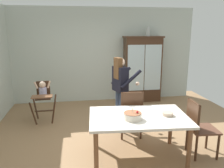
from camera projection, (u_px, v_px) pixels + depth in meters
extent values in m
plane|color=#93704C|center=(121.00, 139.00, 4.44)|extent=(6.24, 6.24, 0.00)
cube|color=beige|center=(104.00, 55.00, 6.64)|extent=(5.32, 0.06, 2.70)
cube|color=#422819|center=(142.00, 70.00, 6.66)|extent=(1.06, 0.42, 1.86)
cube|color=#422819|center=(143.00, 37.00, 6.44)|extent=(1.12, 0.48, 0.04)
cube|color=silver|center=(136.00, 68.00, 6.39)|extent=(0.48, 0.01, 1.30)
cube|color=silver|center=(153.00, 68.00, 6.47)|extent=(0.48, 0.01, 1.30)
cube|color=#422819|center=(142.00, 67.00, 6.64)|extent=(0.98, 0.36, 0.02)
cylinder|color=#B2B7B2|center=(148.00, 32.00, 6.43)|extent=(0.13, 0.13, 0.22)
cylinder|color=#B2B7B2|center=(148.00, 27.00, 6.39)|extent=(0.07, 0.07, 0.05)
cylinder|color=#422819|center=(33.00, 114.00, 5.01)|extent=(0.13, 0.14, 0.56)
cylinder|color=#422819|center=(54.00, 112.00, 5.10)|extent=(0.14, 0.13, 0.56)
cylinder|color=#422819|center=(35.00, 107.00, 5.43)|extent=(0.14, 0.13, 0.56)
cylinder|color=#422819|center=(54.00, 106.00, 5.52)|extent=(0.13, 0.14, 0.56)
cube|color=#422819|center=(44.00, 111.00, 5.27)|extent=(0.42, 0.06, 0.02)
cube|color=#422819|center=(43.00, 98.00, 5.20)|extent=(0.36, 0.36, 0.02)
cube|color=#422819|center=(43.00, 88.00, 5.30)|extent=(0.31, 0.05, 0.34)
cube|color=brown|center=(42.00, 96.00, 4.91)|extent=(0.45, 0.26, 0.02)
cylinder|color=#B2ADD1|center=(43.00, 92.00, 5.19)|extent=(0.17, 0.17, 0.22)
sphere|color=beige|center=(42.00, 85.00, 5.14)|extent=(0.15, 0.15, 0.15)
cylinder|color=beige|center=(36.00, 85.00, 5.12)|extent=(0.10, 0.05, 0.17)
cylinder|color=beige|center=(49.00, 85.00, 5.17)|extent=(0.10, 0.05, 0.17)
cylinder|color=#3D4C6B|center=(122.00, 110.00, 4.85)|extent=(0.11, 0.11, 0.82)
cylinder|color=#3D4C6B|center=(118.00, 108.00, 4.99)|extent=(0.11, 0.11, 0.82)
cube|color=black|center=(120.00, 79.00, 4.76)|extent=(0.31, 0.41, 0.52)
cube|color=white|center=(124.00, 78.00, 4.81)|extent=(0.03, 0.06, 0.49)
sphere|color=beige|center=(120.00, 62.00, 4.68)|extent=(0.19, 0.19, 0.19)
cube|color=brown|center=(118.00, 68.00, 4.68)|extent=(0.16, 0.22, 0.44)
cylinder|color=black|center=(131.00, 79.00, 4.65)|extent=(0.49, 0.23, 0.37)
sphere|color=beige|center=(137.00, 84.00, 4.75)|extent=(0.08, 0.08, 0.08)
cylinder|color=black|center=(121.00, 76.00, 4.99)|extent=(0.49, 0.23, 0.37)
sphere|color=beige|center=(127.00, 80.00, 5.09)|extent=(0.08, 0.08, 0.08)
cube|color=silver|center=(139.00, 117.00, 3.67)|extent=(1.64, 1.13, 0.04)
cylinder|color=brown|center=(96.00, 153.00, 3.29)|extent=(0.07, 0.07, 0.70)
cylinder|color=brown|center=(189.00, 149.00, 3.40)|extent=(0.07, 0.07, 0.70)
cylinder|color=brown|center=(95.00, 129.00, 4.10)|extent=(0.07, 0.07, 0.70)
cylinder|color=brown|center=(171.00, 126.00, 4.21)|extent=(0.07, 0.07, 0.70)
cylinder|color=beige|center=(133.00, 116.00, 3.52)|extent=(0.28, 0.28, 0.10)
cylinder|color=#935B3D|center=(133.00, 113.00, 3.50)|extent=(0.27, 0.27, 0.01)
cylinder|color=#F2E5CC|center=(133.00, 111.00, 3.49)|extent=(0.01, 0.01, 0.06)
cone|color=yellow|center=(133.00, 108.00, 3.48)|extent=(0.02, 0.02, 0.02)
sphere|color=red|center=(137.00, 112.00, 3.47)|extent=(0.04, 0.04, 0.04)
cylinder|color=#C6AD93|center=(168.00, 114.00, 3.67)|extent=(0.18, 0.18, 0.05)
cylinder|color=#422819|center=(137.00, 121.00, 4.78)|extent=(0.04, 0.04, 0.45)
cylinder|color=#422819|center=(120.00, 121.00, 4.75)|extent=(0.04, 0.04, 0.45)
cylinder|color=#422819|center=(141.00, 128.00, 4.42)|extent=(0.04, 0.04, 0.45)
cylinder|color=#422819|center=(122.00, 129.00, 4.39)|extent=(0.04, 0.04, 0.45)
cube|color=brown|center=(130.00, 113.00, 4.53)|extent=(0.47, 0.47, 0.03)
cube|color=#422819|center=(132.00, 104.00, 4.27)|extent=(0.42, 0.07, 0.48)
cylinder|color=#422819|center=(142.00, 104.00, 4.29)|extent=(0.03, 0.03, 0.48)
cylinder|color=#422819|center=(122.00, 105.00, 4.26)|extent=(0.03, 0.03, 0.48)
cylinder|color=#422819|center=(218.00, 147.00, 3.71)|extent=(0.04, 0.04, 0.45)
cylinder|color=#422819|center=(207.00, 137.00, 4.07)|extent=(0.04, 0.04, 0.45)
cylinder|color=#422819|center=(196.00, 148.00, 3.68)|extent=(0.04, 0.04, 0.45)
cylinder|color=#422819|center=(187.00, 138.00, 4.03)|extent=(0.04, 0.04, 0.45)
cube|color=brown|center=(203.00, 129.00, 3.81)|extent=(0.47, 0.47, 0.03)
cube|color=#422819|center=(193.00, 115.00, 3.74)|extent=(0.07, 0.42, 0.48)
cylinder|color=#422819|center=(198.00, 120.00, 3.55)|extent=(0.03, 0.03, 0.48)
cylinder|color=#422819|center=(188.00, 111.00, 3.92)|extent=(0.03, 0.03, 0.48)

